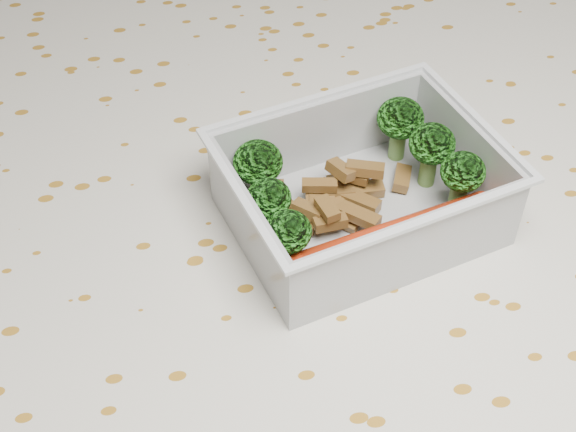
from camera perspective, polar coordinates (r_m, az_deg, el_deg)
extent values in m
cube|color=brown|center=(0.50, -0.04, -4.00)|extent=(1.40, 0.90, 0.04)
cube|color=beige|center=(0.48, -0.04, -2.24)|extent=(1.46, 0.96, 0.01)
cube|color=silver|center=(0.50, 5.06, -0.20)|extent=(0.17, 0.15, 0.00)
cube|color=silver|center=(0.51, 2.23, 5.88)|extent=(0.15, 0.04, 0.05)
cube|color=silver|center=(0.45, 8.72, -2.45)|extent=(0.15, 0.04, 0.05)
cube|color=silver|center=(0.51, 12.44, 4.40)|extent=(0.03, 0.11, 0.05)
cube|color=silver|center=(0.45, -2.81, -0.72)|extent=(0.03, 0.11, 0.05)
cube|color=silver|center=(0.50, 2.11, 8.43)|extent=(0.15, 0.04, 0.00)
cube|color=silver|center=(0.43, 9.38, -0.47)|extent=(0.15, 0.04, 0.00)
cube|color=silver|center=(0.50, 13.29, 6.78)|extent=(0.03, 0.11, 0.00)
cube|color=silver|center=(0.44, -3.41, 1.48)|extent=(0.03, 0.11, 0.00)
cylinder|color=#608C3F|center=(0.50, -2.09, 2.01)|extent=(0.01, 0.01, 0.02)
ellipsoid|color=#2D8E23|center=(0.48, -2.15, 3.84)|extent=(0.03, 0.03, 0.03)
cylinder|color=#608C3F|center=(0.53, 7.78, 5.12)|extent=(0.01, 0.01, 0.02)
ellipsoid|color=#2D8E23|center=(0.52, 8.01, 6.91)|extent=(0.03, 0.03, 0.03)
cylinder|color=#608C3F|center=(0.47, -1.32, -0.57)|extent=(0.01, 0.01, 0.02)
ellipsoid|color=#2D8E23|center=(0.46, -1.36, 1.27)|extent=(0.03, 0.03, 0.02)
cylinder|color=#608C3F|center=(0.52, 9.91, 3.29)|extent=(0.01, 0.01, 0.02)
ellipsoid|color=#2D8E23|center=(0.50, 10.21, 5.09)|extent=(0.03, 0.03, 0.02)
cylinder|color=#608C3F|center=(0.46, -0.01, -2.95)|extent=(0.01, 0.01, 0.02)
ellipsoid|color=#2D8E23|center=(0.44, -0.01, -1.11)|extent=(0.03, 0.03, 0.02)
cylinder|color=#608C3F|center=(0.50, 11.96, 1.31)|extent=(0.01, 0.01, 0.02)
ellipsoid|color=#2D8E23|center=(0.49, 12.34, 3.10)|extent=(0.03, 0.03, 0.02)
cube|color=brown|center=(0.49, 1.92, 1.10)|extent=(0.01, 0.02, 0.01)
cube|color=brown|center=(0.50, 2.72, 1.98)|extent=(0.02, 0.01, 0.01)
cube|color=brown|center=(0.49, 3.93, -0.37)|extent=(0.02, 0.02, 0.01)
cube|color=brown|center=(0.47, 2.81, 0.53)|extent=(0.01, 0.02, 0.01)
cube|color=brown|center=(0.51, 5.48, 1.88)|extent=(0.02, 0.01, 0.01)
cube|color=brown|center=(0.50, 3.03, 1.52)|extent=(0.02, 0.03, 0.01)
cube|color=brown|center=(0.49, 0.55, 0.23)|extent=(0.02, 0.02, 0.01)
cube|color=brown|center=(0.51, 4.01, 2.52)|extent=(0.02, 0.01, 0.01)
cube|color=brown|center=(0.50, -0.62, 1.43)|extent=(0.01, 0.03, 0.01)
cube|color=brown|center=(0.48, 5.04, 0.03)|extent=(0.03, 0.03, 0.01)
cube|color=brown|center=(0.49, 2.88, 0.52)|extent=(0.02, 0.01, 0.01)
cube|color=brown|center=(0.50, 2.30, 1.10)|extent=(0.02, 0.01, 0.01)
cube|color=brown|center=(0.50, 5.51, 3.34)|extent=(0.03, 0.02, 0.01)
cube|color=brown|center=(0.52, 8.10, 2.68)|extent=(0.02, 0.02, 0.01)
cube|color=brown|center=(0.50, 4.75, 2.96)|extent=(0.02, 0.02, 0.01)
cube|color=brown|center=(0.48, 0.86, -0.60)|extent=(0.02, 0.02, 0.01)
cube|color=brown|center=(0.48, 1.45, 0.36)|extent=(0.02, 0.02, 0.01)
cube|color=brown|center=(0.50, 5.18, 0.98)|extent=(0.03, 0.02, 0.01)
cube|color=brown|center=(0.47, 3.03, -0.47)|extent=(0.02, 0.01, 0.01)
cube|color=brown|center=(0.49, 3.77, 3.28)|extent=(0.02, 0.02, 0.01)
cube|color=brown|center=(0.49, 2.25, 2.20)|extent=(0.02, 0.01, 0.01)
cube|color=brown|center=(0.50, 3.63, 1.57)|extent=(0.02, 0.01, 0.01)
cube|color=brown|center=(0.49, 2.25, 0.93)|extent=(0.01, 0.02, 0.01)
cylinder|color=#B52A0E|center=(0.47, 7.60, -1.55)|extent=(0.12, 0.05, 0.02)
sphere|color=#B52A0E|center=(0.49, 13.57, 0.54)|extent=(0.02, 0.02, 0.02)
sphere|color=#B52A0E|center=(0.45, 0.99, -3.84)|extent=(0.02, 0.02, 0.02)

